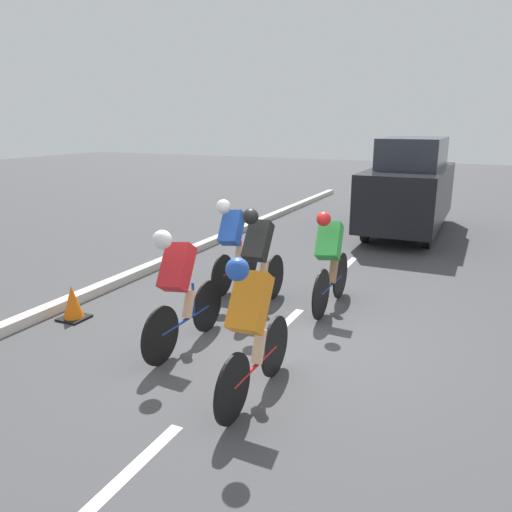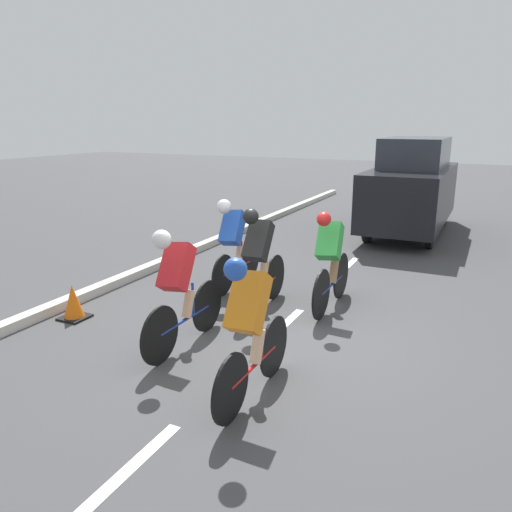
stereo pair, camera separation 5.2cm
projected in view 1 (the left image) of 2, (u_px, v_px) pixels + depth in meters
name	position (u px, v px, depth m)	size (l,w,h in m)	color
ground_plane	(273.00, 335.00, 6.45)	(60.00, 60.00, 0.00)	#424244
lane_stripe_near	(127.00, 474.00, 3.92)	(0.12, 1.40, 0.01)	white
lane_stripe_mid	(282.00, 327.00, 6.71)	(0.12, 1.40, 0.01)	white
lane_stripe_far	(346.00, 266.00, 9.51)	(0.12, 1.40, 0.01)	white
curb	(98.00, 289.00, 8.01)	(0.20, 25.54, 0.14)	beige
cyclist_green	(330.00, 259.00, 7.18)	(0.37, 1.69, 1.49)	black
cyclist_orange	(251.00, 325.00, 4.77)	(0.35, 1.65, 1.52)	black
cyclist_black	(259.00, 257.00, 7.11)	(0.34, 1.67, 1.55)	black
cyclist_red	(179.00, 286.00, 5.90)	(0.38, 1.72, 1.52)	black
cyclist_blue	(233.00, 241.00, 8.07)	(0.37, 1.62, 1.52)	black
support_car	(409.00, 187.00, 12.15)	(1.70, 4.50, 2.30)	black
traffic_cone	(73.00, 303.00, 6.93)	(0.36, 0.36, 0.49)	black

